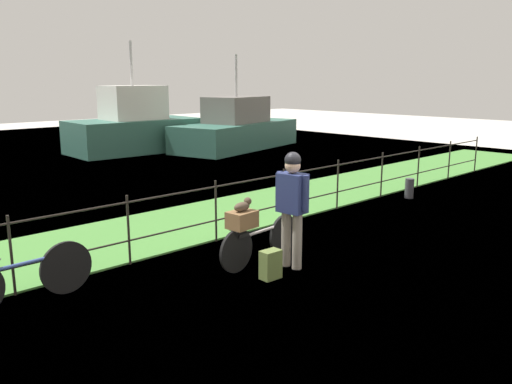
{
  "coord_description": "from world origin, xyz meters",
  "views": [
    {
      "loc": [
        -6.15,
        -4.36,
        2.66
      ],
      "look_at": [
        -0.5,
        1.58,
        0.9
      ],
      "focal_mm": 36.72,
      "sensor_mm": 36.0,
      "label": 1
    }
  ],
  "objects_px": {
    "moored_boat_far": "(236,129)",
    "cyclist_person": "(292,200)",
    "bicycle_parked": "(21,278)",
    "wooden_crate": "(242,220)",
    "moored_boat_mid": "(134,128)",
    "backpack_on_paving": "(271,264)",
    "terrier_dog": "(243,206)",
    "bicycle_main": "(260,241)",
    "mooring_bollard": "(409,188)"
  },
  "relations": [
    {
      "from": "mooring_bollard",
      "to": "moored_boat_far",
      "type": "xyz_separation_m",
      "value": [
        3.03,
        9.4,
        0.52
      ]
    },
    {
      "from": "terrier_dog",
      "to": "moored_boat_mid",
      "type": "distance_m",
      "value": 13.3
    },
    {
      "from": "moored_boat_mid",
      "to": "cyclist_person",
      "type": "bearing_deg",
      "value": -111.4
    },
    {
      "from": "bicycle_main",
      "to": "wooden_crate",
      "type": "xyz_separation_m",
      "value": [
        -0.39,
        -0.03,
        0.41
      ]
    },
    {
      "from": "backpack_on_paving",
      "to": "moored_boat_mid",
      "type": "height_order",
      "value": "moored_boat_mid"
    },
    {
      "from": "wooden_crate",
      "to": "moored_boat_mid",
      "type": "xyz_separation_m",
      "value": [
        5.51,
        12.12,
        0.16
      ]
    },
    {
      "from": "bicycle_main",
      "to": "bicycle_parked",
      "type": "relative_size",
      "value": 0.95
    },
    {
      "from": "cyclist_person",
      "to": "backpack_on_paving",
      "type": "height_order",
      "value": "cyclist_person"
    },
    {
      "from": "backpack_on_paving",
      "to": "moored_boat_far",
      "type": "height_order",
      "value": "moored_boat_far"
    },
    {
      "from": "wooden_crate",
      "to": "backpack_on_paving",
      "type": "relative_size",
      "value": 0.99
    },
    {
      "from": "bicycle_parked",
      "to": "terrier_dog",
      "type": "bearing_deg",
      "value": -18.17
    },
    {
      "from": "backpack_on_paving",
      "to": "bicycle_parked",
      "type": "height_order",
      "value": "bicycle_parked"
    },
    {
      "from": "wooden_crate",
      "to": "terrier_dog",
      "type": "height_order",
      "value": "terrier_dog"
    },
    {
      "from": "terrier_dog",
      "to": "mooring_bollard",
      "type": "bearing_deg",
      "value": 7.8
    },
    {
      "from": "bicycle_main",
      "to": "bicycle_parked",
      "type": "xyz_separation_m",
      "value": [
        -3.11,
        0.87,
        0.03
      ]
    },
    {
      "from": "moored_boat_far",
      "to": "bicycle_parked",
      "type": "bearing_deg",
      "value": -141.4
    },
    {
      "from": "cyclist_person",
      "to": "moored_boat_far",
      "type": "height_order",
      "value": "moored_boat_far"
    },
    {
      "from": "cyclist_person",
      "to": "moored_boat_mid",
      "type": "relative_size",
      "value": 0.35
    },
    {
      "from": "terrier_dog",
      "to": "moored_boat_mid",
      "type": "height_order",
      "value": "moored_boat_mid"
    },
    {
      "from": "mooring_bollard",
      "to": "bicycle_parked",
      "type": "xyz_separation_m",
      "value": [
        -8.62,
        0.1,
        0.13
      ]
    },
    {
      "from": "cyclist_person",
      "to": "moored_boat_far",
      "type": "distance_m",
      "value": 13.48
    },
    {
      "from": "wooden_crate",
      "to": "terrier_dog",
      "type": "relative_size",
      "value": 1.24
    },
    {
      "from": "cyclist_person",
      "to": "wooden_crate",
      "type": "bearing_deg",
      "value": 146.07
    },
    {
      "from": "moored_boat_mid",
      "to": "moored_boat_far",
      "type": "distance_m",
      "value": 3.92
    },
    {
      "from": "wooden_crate",
      "to": "bicycle_main",
      "type": "bearing_deg",
      "value": 4.85
    },
    {
      "from": "terrier_dog",
      "to": "backpack_on_paving",
      "type": "distance_m",
      "value": 0.9
    },
    {
      "from": "moored_boat_mid",
      "to": "mooring_bollard",
      "type": "bearing_deg",
      "value": -88.06
    },
    {
      "from": "bicycle_parked",
      "to": "cyclist_person",
      "type": "bearing_deg",
      "value": -21.46
    },
    {
      "from": "moored_boat_far",
      "to": "cyclist_person",
      "type": "bearing_deg",
      "value": -128.14
    },
    {
      "from": "terrier_dog",
      "to": "bicycle_parked",
      "type": "distance_m",
      "value": 2.95
    },
    {
      "from": "wooden_crate",
      "to": "moored_boat_far",
      "type": "height_order",
      "value": "moored_boat_far"
    },
    {
      "from": "mooring_bollard",
      "to": "bicycle_parked",
      "type": "bearing_deg",
      "value": 179.34
    },
    {
      "from": "bicycle_parked",
      "to": "moored_boat_far",
      "type": "xyz_separation_m",
      "value": [
        11.65,
        9.3,
        0.39
      ]
    },
    {
      "from": "bicycle_main",
      "to": "moored_boat_mid",
      "type": "bearing_deg",
      "value": 67.06
    },
    {
      "from": "terrier_dog",
      "to": "cyclist_person",
      "type": "relative_size",
      "value": 0.19
    },
    {
      "from": "wooden_crate",
      "to": "mooring_bollard",
      "type": "relative_size",
      "value": 0.88
    },
    {
      "from": "terrier_dog",
      "to": "wooden_crate",
      "type": "bearing_deg",
      "value": -175.15
    },
    {
      "from": "bicycle_main",
      "to": "cyclist_person",
      "type": "bearing_deg",
      "value": -64.32
    },
    {
      "from": "cyclist_person",
      "to": "terrier_dog",
      "type": "bearing_deg",
      "value": 144.8
    },
    {
      "from": "bicycle_parked",
      "to": "wooden_crate",
      "type": "bearing_deg",
      "value": -18.36
    },
    {
      "from": "moored_boat_far",
      "to": "backpack_on_paving",
      "type": "bearing_deg",
      "value": -129.6
    },
    {
      "from": "moored_boat_mid",
      "to": "backpack_on_paving",
      "type": "bearing_deg",
      "value": -113.32
    },
    {
      "from": "wooden_crate",
      "to": "bicycle_parked",
      "type": "xyz_separation_m",
      "value": [
        -2.73,
        0.9,
        -0.39
      ]
    },
    {
      "from": "backpack_on_paving",
      "to": "wooden_crate",
      "type": "bearing_deg",
      "value": 98.8
    },
    {
      "from": "cyclist_person",
      "to": "mooring_bollard",
      "type": "xyz_separation_m",
      "value": [
        5.29,
        1.21,
        -0.78
      ]
    },
    {
      "from": "bicycle_main",
      "to": "terrier_dog",
      "type": "bearing_deg",
      "value": -175.15
    },
    {
      "from": "mooring_bollard",
      "to": "moored_boat_mid",
      "type": "xyz_separation_m",
      "value": [
        -0.38,
        11.32,
        0.68
      ]
    },
    {
      "from": "bicycle_main",
      "to": "moored_boat_mid",
      "type": "distance_m",
      "value": 13.14
    },
    {
      "from": "bicycle_main",
      "to": "cyclist_person",
      "type": "distance_m",
      "value": 0.83
    },
    {
      "from": "backpack_on_paving",
      "to": "bicycle_parked",
      "type": "bearing_deg",
      "value": 155.28
    }
  ]
}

